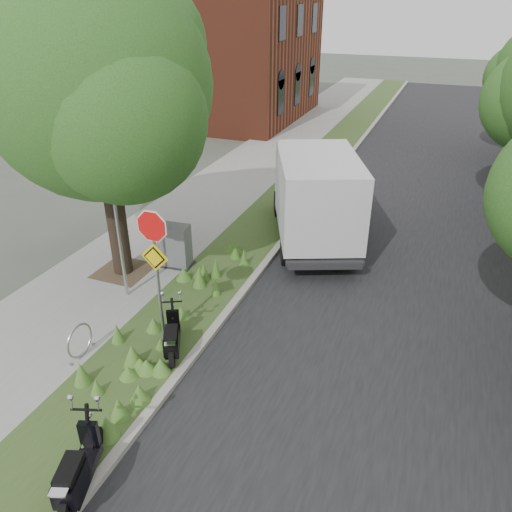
{
  "coord_description": "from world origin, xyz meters",
  "views": [
    {
      "loc": [
        3.86,
        -7.1,
        7.02
      ],
      "look_at": [
        -0.07,
        2.91,
        1.3
      ],
      "focal_mm": 35.0,
      "sensor_mm": 36.0,
      "label": 1
    }
  ],
  "objects_px": {
    "scooter_far": "(77,477)",
    "utility_cabinet": "(175,246)",
    "scooter_near": "(172,341)",
    "box_truck": "(315,193)",
    "sign_assembly": "(154,250)"
  },
  "relations": [
    {
      "from": "sign_assembly",
      "to": "scooter_near",
      "type": "bearing_deg",
      "value": -41.37
    },
    {
      "from": "sign_assembly",
      "to": "box_truck",
      "type": "distance_m",
      "value": 6.5
    },
    {
      "from": "box_truck",
      "to": "utility_cabinet",
      "type": "relative_size",
      "value": 4.76
    },
    {
      "from": "scooter_near",
      "to": "box_truck",
      "type": "xyz_separation_m",
      "value": [
        1.2,
        6.68,
        1.13
      ]
    },
    {
      "from": "scooter_far",
      "to": "utility_cabinet",
      "type": "bearing_deg",
      "value": 107.89
    },
    {
      "from": "scooter_near",
      "to": "box_truck",
      "type": "height_order",
      "value": "box_truck"
    },
    {
      "from": "box_truck",
      "to": "utility_cabinet",
      "type": "height_order",
      "value": "box_truck"
    },
    {
      "from": "scooter_far",
      "to": "utility_cabinet",
      "type": "xyz_separation_m",
      "value": [
        -2.26,
        7.0,
        0.19
      ]
    },
    {
      "from": "scooter_near",
      "to": "box_truck",
      "type": "distance_m",
      "value": 6.88
    },
    {
      "from": "sign_assembly",
      "to": "utility_cabinet",
      "type": "xyz_separation_m",
      "value": [
        -1.4,
        3.07,
        -1.62
      ]
    },
    {
      "from": "scooter_near",
      "to": "scooter_far",
      "type": "distance_m",
      "value": 3.5
    },
    {
      "from": "scooter_far",
      "to": "box_truck",
      "type": "bearing_deg",
      "value": 85.22
    },
    {
      "from": "sign_assembly",
      "to": "utility_cabinet",
      "type": "relative_size",
      "value": 2.64
    },
    {
      "from": "utility_cabinet",
      "to": "scooter_far",
      "type": "bearing_deg",
      "value": -72.11
    },
    {
      "from": "scooter_far",
      "to": "scooter_near",
      "type": "bearing_deg",
      "value": 95.72
    }
  ]
}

